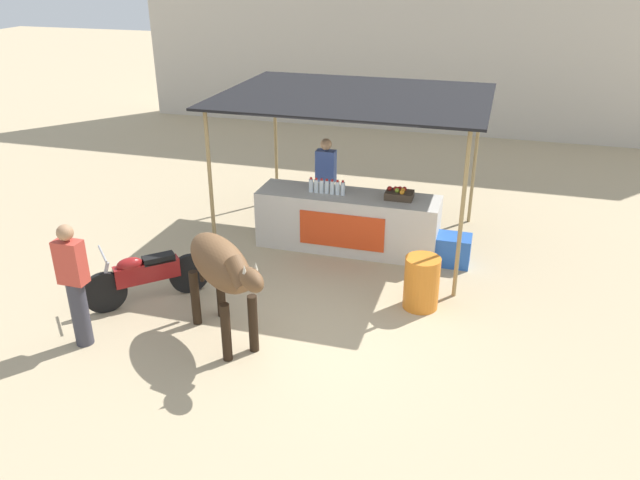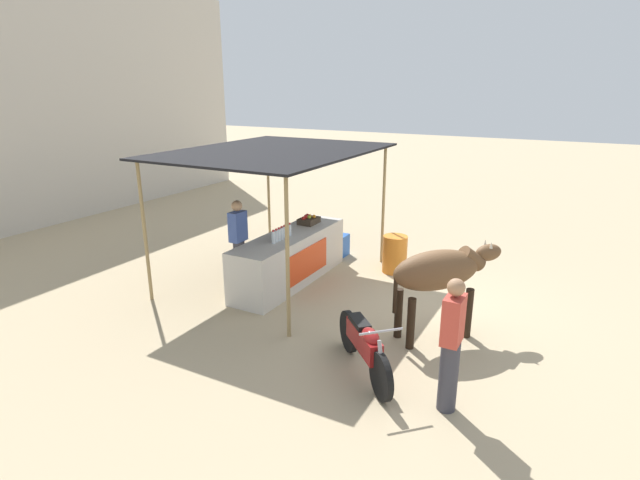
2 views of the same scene
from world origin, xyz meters
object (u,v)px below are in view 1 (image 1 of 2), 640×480
stall_counter (348,222)px  motorcycle_parked (146,275)px  fruit_crate (399,194)px  vendor_behind_counter (326,183)px  cooler_box (451,250)px  cow (222,268)px  passerby_on_street (75,285)px  water_barrel (422,283)px

stall_counter → motorcycle_parked: size_ratio=2.23×
stall_counter → fruit_crate: 1.00m
vendor_behind_counter → motorcycle_parked: 3.73m
stall_counter → cooler_box: (1.73, -0.10, -0.24)m
stall_counter → cow: bearing=-104.9°
cow → motorcycle_parked: size_ratio=1.19×
vendor_behind_counter → cooler_box: 2.55m
stall_counter → passerby_on_street: bearing=-124.3°
stall_counter → fruit_crate: bearing=3.9°
cooler_box → passerby_on_street: 5.62m
stall_counter → cooler_box: bearing=-3.2°
fruit_crate → cooler_box: size_ratio=0.73×
water_barrel → cooler_box: bearing=79.6°
vendor_behind_counter → motorcycle_parked: size_ratio=1.22×
cow → cooler_box: bearing=49.6°
vendor_behind_counter → cow: (-0.23, -3.85, 0.18)m
stall_counter → cooler_box: 1.75m
cow → passerby_on_street: passerby_on_street is taller
vendor_behind_counter → fruit_crate: bearing=-26.1°
stall_counter → motorcycle_parked: (-2.29, -2.55, -0.05)m
cooler_box → passerby_on_street: passerby_on_street is taller
fruit_crate → vendor_behind_counter: 1.59m
cooler_box → cow: bearing=-130.4°
water_barrel → passerby_on_street: size_ratio=0.46×
cow → motorcycle_parked: 1.68m
water_barrel → cow: bearing=-146.5°
fruit_crate → motorcycle_parked: size_ratio=0.33×
cooler_box → cow: 4.02m
vendor_behind_counter → cow: 3.86m
water_barrel → stall_counter: bearing=132.6°
cooler_box → water_barrel: water_barrel is taller
cow → passerby_on_street: 1.82m
stall_counter → vendor_behind_counter: vendor_behind_counter is taller
stall_counter → motorcycle_parked: bearing=-131.9°
motorcycle_parked → cooler_box: bearing=31.3°
stall_counter → fruit_crate: size_ratio=6.82×
fruit_crate → cow: cow is taller
vendor_behind_counter → water_barrel: bearing=-48.7°
stall_counter → vendor_behind_counter: size_ratio=1.82×
motorcycle_parked → passerby_on_street: size_ratio=0.82×
water_barrel → cow: cow is taller
cow → motorcycle_parked: cow is taller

